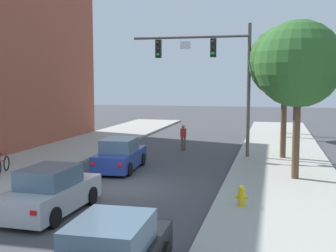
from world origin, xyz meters
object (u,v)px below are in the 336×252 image
at_px(traffic_signal_mast, 215,65).
at_px(fire_hydrant, 241,196).
at_px(street_tree_second, 285,62).
at_px(bicycle_leaning, 2,165).
at_px(pedestrian_crossing_road, 183,136).
at_px(street_tree_farthest, 286,61).
at_px(car_following_silver, 52,192).
at_px(car_lead_blue, 120,156).
at_px(street_tree_third, 285,69).
at_px(street_tree_nearest, 298,64).

relative_size(traffic_signal_mast, fire_hydrant, 10.42).
bearing_deg(street_tree_second, bicycle_leaning, -149.84).
xyz_separation_m(pedestrian_crossing_road, street_tree_farthest, (6.51, 9.86, 5.19)).
distance_m(car_following_silver, street_tree_second, 15.09).
bearing_deg(car_lead_blue, car_following_silver, -88.11).
relative_size(street_tree_third, street_tree_farthest, 0.91).
height_order(bicycle_leaning, fire_hydrant, bicycle_leaning).
distance_m(street_tree_second, street_tree_third, 9.40).
bearing_deg(pedestrian_crossing_road, street_tree_third, 48.71).
distance_m(pedestrian_crossing_road, fire_hydrant, 13.15).
height_order(car_lead_blue, street_tree_nearest, street_tree_nearest).
distance_m(car_lead_blue, street_tree_second, 10.43).
relative_size(bicycle_leaning, street_tree_third, 0.25).
relative_size(street_tree_nearest, street_tree_second, 0.94).
distance_m(fire_hydrant, street_tree_third, 20.25).
distance_m(traffic_signal_mast, car_lead_blue, 7.70).
bearing_deg(car_following_silver, street_tree_farthest, 71.44).
bearing_deg(street_tree_nearest, pedestrian_crossing_road, 131.71).
xyz_separation_m(fire_hydrant, street_tree_farthest, (1.89, 22.17, 5.59)).
bearing_deg(traffic_signal_mast, car_following_silver, -107.91).
bearing_deg(car_lead_blue, fire_hydrant, -40.23).
bearing_deg(street_tree_farthest, traffic_signal_mast, -109.20).
bearing_deg(street_tree_third, traffic_signal_mast, -113.24).
bearing_deg(car_following_silver, street_tree_nearest, 39.61).
relative_size(pedestrian_crossing_road, street_tree_farthest, 0.21).
height_order(bicycle_leaning, street_tree_nearest, street_tree_nearest).
bearing_deg(car_following_silver, pedestrian_crossing_road, 83.72).
relative_size(car_following_silver, street_tree_nearest, 0.62).
bearing_deg(street_tree_second, pedestrian_crossing_road, 161.04).
bearing_deg(car_lead_blue, street_tree_third, 59.95).
distance_m(pedestrian_crossing_road, street_tree_third, 10.65).
xyz_separation_m(pedestrian_crossing_road, street_tree_second, (6.18, -2.12, 4.56)).
relative_size(fire_hydrant, street_tree_third, 0.10).
relative_size(traffic_signal_mast, pedestrian_crossing_road, 4.57).
relative_size(car_lead_blue, street_tree_third, 0.61).
relative_size(car_following_silver, fire_hydrant, 5.95).
height_order(traffic_signal_mast, bicycle_leaning, traffic_signal_mast).
height_order(street_tree_third, street_tree_farthest, street_tree_farthest).
relative_size(car_lead_blue, fire_hydrant, 6.01).
bearing_deg(car_lead_blue, bicycle_leaning, -150.89).
bearing_deg(fire_hydrant, car_following_silver, -163.17).
distance_m(traffic_signal_mast, pedestrian_crossing_road, 5.49).
xyz_separation_m(car_lead_blue, street_tree_second, (7.98, 4.75, 4.75)).
height_order(fire_hydrant, street_tree_farthest, street_tree_farthest).
relative_size(street_tree_second, street_tree_farthest, 0.96).
bearing_deg(traffic_signal_mast, fire_hydrant, -76.89).
relative_size(car_following_silver, street_tree_second, 0.58).
height_order(car_lead_blue, fire_hydrant, car_lead_blue).
bearing_deg(car_following_silver, traffic_signal_mast, 72.09).
bearing_deg(fire_hydrant, street_tree_third, 84.84).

